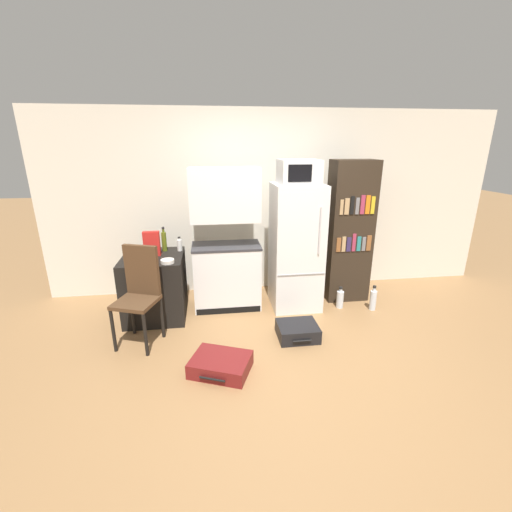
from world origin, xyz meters
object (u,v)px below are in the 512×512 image
object	(u,v)px
side_table	(155,286)
water_bottle_middle	(373,300)
bottle_clear_short	(155,244)
suitcase_small_flat	(221,364)
bookshelf	(349,232)
kitchen_hutch	(226,246)
bowl	(167,261)
water_bottle_front	(340,299)
microwave	(299,172)
chair	(140,287)
suitcase_large_flat	(297,331)
refrigerator	(296,247)
bottle_milk_white	(180,245)
cereal_box	(152,244)
bottle_olive_oil	(164,241)

from	to	relation	value
side_table	water_bottle_middle	xyz separation A→B (m)	(2.78, -0.23, -0.25)
bottle_clear_short	suitcase_small_flat	distance (m)	1.83
bookshelf	water_bottle_middle	world-z (taller)	bookshelf
kitchen_hutch	bowl	world-z (taller)	kitchen_hutch
bookshelf	water_bottle_front	bearing A→B (deg)	-120.24
microwave	water_bottle_middle	xyz separation A→B (m)	(0.98, -0.29, -1.61)
chair	suitcase_large_flat	size ratio (longest dim) A/B	2.40
refrigerator	suitcase_small_flat	xyz separation A→B (m)	(-1.04, -1.32, -0.73)
microwave	bottle_clear_short	bearing A→B (deg)	175.04
kitchen_hutch	bookshelf	bearing A→B (deg)	1.95
bottle_milk_white	chair	size ratio (longest dim) A/B	0.17
cereal_box	water_bottle_front	size ratio (longest dim) A/B	1.03
bottle_clear_short	suitcase_large_flat	bearing A→B (deg)	-31.21
kitchen_hutch	refrigerator	bearing A→B (deg)	-4.95
side_table	bottle_olive_oil	distance (m)	0.58
bowl	chair	xyz separation A→B (m)	(-0.27, -0.29, -0.18)
kitchen_hutch	refrigerator	world-z (taller)	kitchen_hutch
bottle_olive_oil	suitcase_large_flat	distance (m)	1.97
chair	bottle_milk_white	bearing A→B (deg)	83.32
bottle_milk_white	microwave	bearing A→B (deg)	-4.75
bottle_clear_short	suitcase_large_flat	distance (m)	2.05
bottle_clear_short	chair	xyz separation A→B (m)	(-0.08, -0.78, -0.25)
refrigerator	side_table	bearing A→B (deg)	-177.83
bottle_olive_oil	chair	xyz separation A→B (m)	(-0.19, -0.77, -0.29)
side_table	kitchen_hutch	bearing A→B (deg)	9.18
side_table	bottle_milk_white	world-z (taller)	bottle_milk_white
side_table	suitcase_small_flat	bearing A→B (deg)	-58.86
kitchen_hutch	refrigerator	distance (m)	0.90
side_table	water_bottle_front	xyz separation A→B (m)	(2.37, -0.11, -0.27)
bottle_milk_white	chair	world-z (taller)	chair
bottle_milk_white	cereal_box	world-z (taller)	cereal_box
cereal_box	chair	distance (m)	0.67
side_table	bowl	bearing A→B (deg)	-52.32
chair	water_bottle_middle	distance (m)	2.90
side_table	suitcase_large_flat	size ratio (longest dim) A/B	1.77
side_table	chair	size ratio (longest dim) A/B	0.74
microwave	refrigerator	bearing A→B (deg)	75.24
bottle_olive_oil	side_table	bearing A→B (deg)	-121.46
bottle_milk_white	suitcase_small_flat	distance (m)	1.70
cereal_box	microwave	bearing A→B (deg)	1.24
bookshelf	cereal_box	xyz separation A→B (m)	(-2.55, -0.17, -0.01)
bottle_olive_oil	refrigerator	bearing A→B (deg)	-4.79
bowl	side_table	bearing A→B (deg)	127.68
bottle_clear_short	chair	size ratio (longest dim) A/B	0.19
side_table	suitcase_small_flat	world-z (taller)	side_table
microwave	bowl	xyz separation A→B (m)	(-1.58, -0.34, -0.95)
side_table	cereal_box	world-z (taller)	cereal_box
suitcase_large_flat	bookshelf	bearing A→B (deg)	46.33
refrigerator	bookshelf	bearing A→B (deg)	9.96
refrigerator	bowl	xyz separation A→B (m)	(-1.58, -0.34, 0.00)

